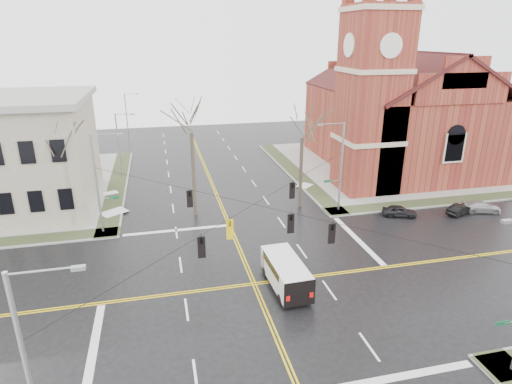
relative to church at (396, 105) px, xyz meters
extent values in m
plane|color=black|center=(-24.76, -24.78, -8.43)|extent=(120.00, 120.00, 0.00)
cube|color=gray|center=(0.24, 0.22, -8.36)|extent=(30.00, 30.00, 0.15)
cube|color=#323C20|center=(-13.56, 0.22, -8.28)|extent=(2.00, 30.00, 0.02)
cube|color=#323C20|center=(0.24, -13.58, -8.28)|extent=(30.00, 2.00, 0.02)
cube|color=#323C20|center=(-35.96, 0.22, -8.28)|extent=(2.00, 30.00, 0.02)
cube|color=gold|center=(-24.88, -24.78, -8.43)|extent=(0.12, 100.00, 0.01)
cube|color=gold|center=(-24.64, -24.78, -8.43)|extent=(0.12, 100.00, 0.01)
cube|color=gold|center=(-24.76, -24.90, -8.43)|extent=(100.00, 0.12, 0.01)
cube|color=gold|center=(-24.76, -24.66, -8.43)|extent=(100.00, 0.12, 0.01)
cube|color=silver|center=(-19.76, -35.28, -8.43)|extent=(9.50, 0.50, 0.01)
cube|color=silver|center=(-29.76, -14.28, -8.43)|extent=(9.50, 0.50, 0.01)
cube|color=silver|center=(-35.26, -29.78, -8.43)|extent=(0.50, 9.50, 0.01)
cube|color=silver|center=(-14.26, -19.78, -8.43)|extent=(0.50, 9.50, 0.01)
cube|color=maroon|center=(-7.76, -7.78, 1.57)|extent=(6.00, 6.00, 20.00)
cube|color=beige|center=(-7.76, -7.78, 11.07)|extent=(6.30, 6.30, 0.50)
cylinder|color=silver|center=(-7.76, -10.83, 7.57)|extent=(2.40, 0.15, 2.40)
cylinder|color=silver|center=(-10.81, -7.78, 7.57)|extent=(0.15, 2.40, 2.40)
cube|color=maroon|center=(1.24, 1.22, -3.43)|extent=(18.00, 24.00, 10.00)
cube|color=maroon|center=(-7.96, -4.78, -6.23)|extent=(2.00, 5.00, 4.40)
cylinder|color=gray|center=(-13.26, -13.28, -3.78)|extent=(0.20, 0.20, 9.00)
cylinder|color=gray|center=(-13.86, -13.28, -5.13)|extent=(1.20, 0.06, 0.06)
cube|color=#0D4C2C|center=(-14.56, -13.28, -5.13)|extent=(0.90, 0.04, 0.25)
cylinder|color=gray|center=(-14.46, -13.28, 0.62)|extent=(2.40, 0.08, 0.08)
cube|color=gray|center=(-15.66, -13.28, 0.57)|extent=(0.50, 0.22, 0.15)
cylinder|color=gray|center=(-36.26, -13.28, -3.78)|extent=(0.20, 0.20, 9.00)
cylinder|color=gray|center=(-35.66, -13.28, -5.13)|extent=(1.20, 0.06, 0.06)
cube|color=#0D4C2C|center=(-34.96, -13.28, -5.13)|extent=(0.90, 0.04, 0.25)
cylinder|color=gray|center=(-35.06, -13.28, 0.62)|extent=(2.40, 0.08, 0.08)
cube|color=gray|center=(-33.86, -13.28, 0.57)|extent=(0.50, 0.22, 0.15)
cube|color=#0D4C2C|center=(-14.56, -36.28, -5.13)|extent=(0.90, 0.04, 0.25)
cube|color=gray|center=(-15.66, -36.28, 0.57)|extent=(0.50, 0.22, 0.15)
cylinder|color=gray|center=(-36.26, -36.28, -3.78)|extent=(0.20, 0.20, 9.00)
cylinder|color=gray|center=(-35.06, -36.28, 0.62)|extent=(2.40, 0.08, 0.08)
cube|color=gray|center=(-33.86, -36.28, 0.57)|extent=(0.50, 0.22, 0.15)
cylinder|color=black|center=(-24.76, -24.78, -2.23)|extent=(23.02, 23.02, 0.03)
cylinder|color=black|center=(-24.76, -24.78, -2.23)|extent=(23.02, 23.02, 0.03)
imported|color=black|center=(-28.76, -28.78, -2.98)|extent=(0.21, 0.26, 1.30)
imported|color=black|center=(-20.76, -20.78, -2.98)|extent=(0.21, 0.26, 1.30)
imported|color=yellow|center=(-26.76, -26.78, -2.98)|extent=(0.21, 0.26, 1.30)
imported|color=black|center=(-28.76, -20.78, -2.98)|extent=(0.21, 0.26, 1.30)
imported|color=black|center=(-20.76, -28.78, -2.98)|extent=(0.21, 0.26, 1.30)
imported|color=black|center=(-22.76, -26.78, -2.98)|extent=(0.21, 0.26, 1.30)
cylinder|color=gray|center=(-35.56, 3.22, -4.33)|extent=(0.16, 0.16, 8.00)
cylinder|color=gray|center=(-34.56, 3.22, -0.43)|extent=(2.00, 0.07, 0.07)
cube|color=gray|center=(-33.56, 3.22, -0.48)|extent=(0.45, 0.20, 0.13)
cylinder|color=gray|center=(-35.56, 23.22, -4.33)|extent=(0.16, 0.16, 8.00)
cylinder|color=gray|center=(-34.56, 23.22, -0.43)|extent=(2.00, 0.07, 0.07)
cube|color=gray|center=(-33.56, 23.22, -0.48)|extent=(0.45, 0.20, 0.13)
cube|color=silver|center=(-22.69, -25.77, -7.20)|extent=(2.32, 5.54, 1.75)
cube|color=silver|center=(-22.78, -23.50, -7.45)|extent=(2.15, 1.01, 1.24)
cube|color=black|center=(-22.79, -23.14, -6.89)|extent=(1.91, 0.20, 0.82)
cube|color=black|center=(-22.70, -25.56, -6.63)|extent=(2.28, 3.79, 0.57)
cube|color=#B70C0A|center=(-23.39, -28.58, -7.40)|extent=(0.25, 0.08, 0.35)
cube|color=#B70C0A|center=(-21.78, -28.52, -7.40)|extent=(0.25, 0.08, 0.35)
cube|color=black|center=(-22.69, -25.77, -8.09)|extent=(2.38, 5.59, 0.10)
cylinder|color=black|center=(-23.71, -24.00, -8.06)|extent=(0.30, 0.75, 0.74)
cylinder|color=black|center=(-21.82, -23.93, -8.06)|extent=(0.30, 0.75, 0.74)
cylinder|color=black|center=(-23.57, -27.61, -8.06)|extent=(0.30, 0.75, 0.74)
cylinder|color=black|center=(-21.67, -27.53, -8.06)|extent=(0.30, 0.75, 0.74)
imported|color=black|center=(-7.95, -16.00, -7.87)|extent=(3.55, 2.45, 1.12)
imported|color=black|center=(-1.69, -16.90, -7.90)|extent=(3.44, 2.20, 1.07)
imported|color=#9F9FA1|center=(0.71, -16.83, -7.87)|extent=(4.17, 2.57, 1.13)
cylinder|color=#312A1F|center=(-39.28, -11.19, -4.69)|extent=(0.36, 0.36, 7.18)
cylinder|color=#312A1F|center=(-27.61, -10.87, -4.20)|extent=(0.36, 0.36, 8.17)
cylinder|color=#312A1F|center=(-16.72, -11.15, -4.69)|extent=(0.36, 0.36, 7.19)
camera|label=1|loc=(-30.70, -50.89, 8.41)|focal=30.00mm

